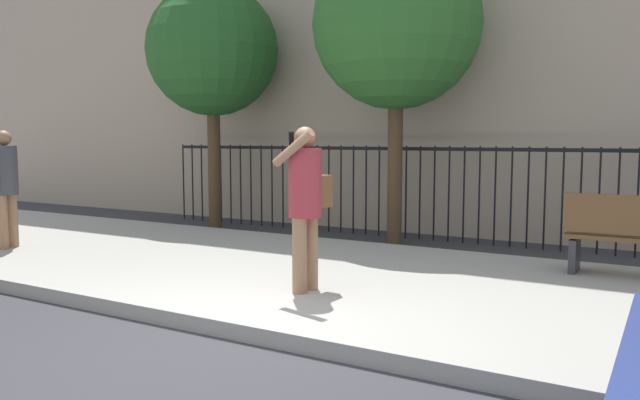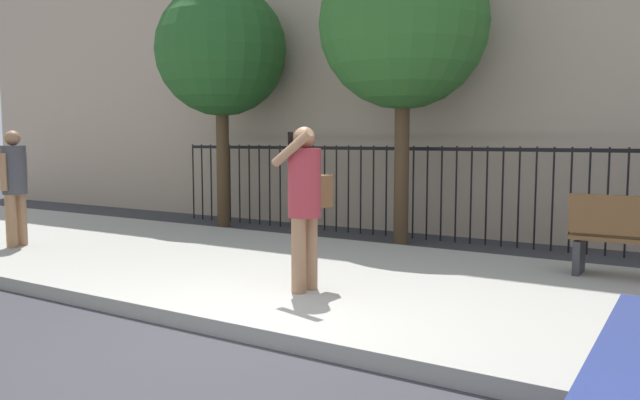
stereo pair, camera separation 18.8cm
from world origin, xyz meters
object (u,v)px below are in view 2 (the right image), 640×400
pedestrian_on_phone (306,196)px  street_tree_mid (221,51)px  street_tree_near (403,25)px  pedestrian_walking (14,181)px

pedestrian_on_phone → street_tree_mid: (-4.60, 4.03, 2.26)m
pedestrian_on_phone → street_tree_near: bearing=101.0°
street_tree_near → street_tree_mid: (-3.81, -0.02, -0.14)m
pedestrian_on_phone → street_tree_near: (-0.79, 4.06, 2.40)m
pedestrian_on_phone → street_tree_near: street_tree_near is taller
street_tree_near → street_tree_mid: street_tree_near is taller
pedestrian_on_phone → street_tree_mid: 6.52m
pedestrian_on_phone → pedestrian_walking: size_ratio=1.00×
pedestrian_walking → street_tree_near: street_tree_near is taller
pedestrian_on_phone → street_tree_mid: street_tree_mid is taller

